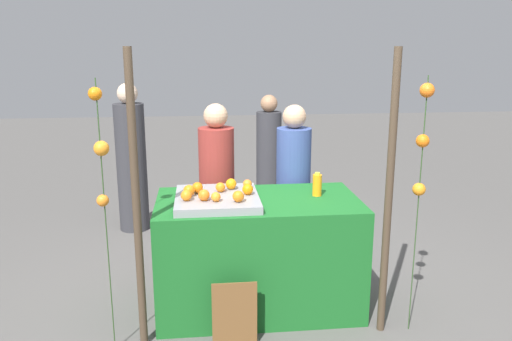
{
  "coord_description": "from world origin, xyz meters",
  "views": [
    {
      "loc": [
        -0.44,
        -3.82,
        2.09
      ],
      "look_at": [
        0.0,
        0.15,
        1.11
      ],
      "focal_mm": 35.66,
      "sensor_mm": 36.0,
      "label": 1
    }
  ],
  "objects_px": {
    "orange_1": "(238,196)",
    "vendor_right": "(293,195)",
    "stall_counter": "(258,253)",
    "juice_bottle": "(317,185)",
    "chalkboard_sign": "(235,315)",
    "vendor_left": "(217,197)",
    "orange_0": "(216,197)"
  },
  "relations": [
    {
      "from": "orange_1",
      "to": "vendor_right",
      "type": "distance_m",
      "value": 1.12
    },
    {
      "from": "stall_counter",
      "to": "juice_bottle",
      "type": "xyz_separation_m",
      "value": [
        0.49,
        0.06,
        0.55
      ]
    },
    {
      "from": "orange_1",
      "to": "vendor_right",
      "type": "relative_size",
      "value": 0.05
    },
    {
      "from": "stall_counter",
      "to": "vendor_right",
      "type": "relative_size",
      "value": 1.01
    },
    {
      "from": "chalkboard_sign",
      "to": "vendor_left",
      "type": "height_order",
      "value": "vendor_left"
    },
    {
      "from": "vendor_right",
      "to": "stall_counter",
      "type": "bearing_deg",
      "value": -121.17
    },
    {
      "from": "stall_counter",
      "to": "vendor_right",
      "type": "height_order",
      "value": "vendor_right"
    },
    {
      "from": "juice_bottle",
      "to": "vendor_left",
      "type": "height_order",
      "value": "vendor_left"
    },
    {
      "from": "stall_counter",
      "to": "orange_0",
      "type": "relative_size",
      "value": 22.06
    },
    {
      "from": "orange_1",
      "to": "chalkboard_sign",
      "type": "xyz_separation_m",
      "value": [
        -0.06,
        -0.33,
        -0.78
      ]
    },
    {
      "from": "vendor_left",
      "to": "vendor_right",
      "type": "relative_size",
      "value": 1.01
    },
    {
      "from": "juice_bottle",
      "to": "vendor_right",
      "type": "relative_size",
      "value": 0.12
    },
    {
      "from": "stall_counter",
      "to": "chalkboard_sign",
      "type": "bearing_deg",
      "value": -112.3
    },
    {
      "from": "chalkboard_sign",
      "to": "vendor_left",
      "type": "xyz_separation_m",
      "value": [
        -0.07,
        1.23,
        0.51
      ]
    },
    {
      "from": "juice_bottle",
      "to": "chalkboard_sign",
      "type": "bearing_deg",
      "value": -139.13
    },
    {
      "from": "stall_counter",
      "to": "vendor_left",
      "type": "distance_m",
      "value": 0.79
    },
    {
      "from": "orange_0",
      "to": "chalkboard_sign",
      "type": "xyz_separation_m",
      "value": [
        0.11,
        -0.35,
        -0.77
      ]
    },
    {
      "from": "orange_0",
      "to": "juice_bottle",
      "type": "relative_size",
      "value": 0.38
    },
    {
      "from": "juice_bottle",
      "to": "vendor_right",
      "type": "distance_m",
      "value": 0.67
    },
    {
      "from": "orange_1",
      "to": "juice_bottle",
      "type": "bearing_deg",
      "value": 24.19
    },
    {
      "from": "juice_bottle",
      "to": "chalkboard_sign",
      "type": "height_order",
      "value": "juice_bottle"
    },
    {
      "from": "orange_1",
      "to": "vendor_left",
      "type": "relative_size",
      "value": 0.05
    },
    {
      "from": "juice_bottle",
      "to": "vendor_left",
      "type": "bearing_deg",
      "value": 142.39
    },
    {
      "from": "orange_1",
      "to": "chalkboard_sign",
      "type": "height_order",
      "value": "orange_1"
    },
    {
      "from": "orange_1",
      "to": "stall_counter",
      "type": "bearing_deg",
      "value": 54.03
    },
    {
      "from": "orange_0",
      "to": "juice_bottle",
      "type": "xyz_separation_m",
      "value": [
        0.83,
        0.27,
        -0.01
      ]
    },
    {
      "from": "chalkboard_sign",
      "to": "vendor_left",
      "type": "distance_m",
      "value": 1.33
    },
    {
      "from": "orange_0",
      "to": "orange_1",
      "type": "bearing_deg",
      "value": -9.61
    },
    {
      "from": "orange_0",
      "to": "vendor_left",
      "type": "distance_m",
      "value": 0.92
    },
    {
      "from": "chalkboard_sign",
      "to": "orange_1",
      "type": "bearing_deg",
      "value": 79.97
    },
    {
      "from": "orange_1",
      "to": "vendor_left",
      "type": "height_order",
      "value": "vendor_left"
    },
    {
      "from": "stall_counter",
      "to": "orange_0",
      "type": "distance_m",
      "value": 0.68
    }
  ]
}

